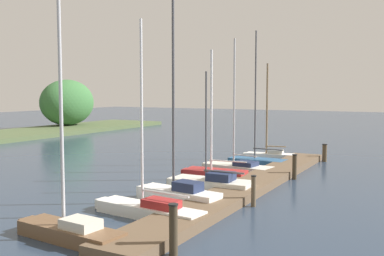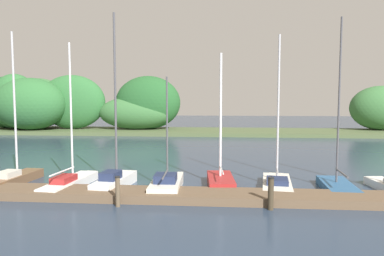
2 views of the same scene
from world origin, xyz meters
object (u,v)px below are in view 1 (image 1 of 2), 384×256
Objects in this scene: sailboat_0 at (68,227)px; sailboat_5 at (236,165)px; sailboat_4 at (213,172)px; mooring_piling_1 at (254,191)px; mooring_piling_0 at (173,229)px; mooring_piling_3 at (325,153)px; sailboat_1 at (147,207)px; sailboat_3 at (209,184)px; sailboat_7 at (269,153)px; sailboat_2 at (177,191)px; mooring_piling_2 at (295,167)px; sailboat_6 at (256,159)px.

sailboat_0 reaches higher than sailboat_5.
mooring_piling_1 is (-3.98, -3.65, 0.24)m from sailboat_4.
mooring_piling_0 is (-9.76, -3.60, 0.34)m from sailboat_4.
mooring_piling_3 is (12.34, 0.04, -0.05)m from mooring_piling_1.
mooring_piling_1 is (3.08, -2.75, 0.27)m from sailboat_1.
sailboat_3 is 4.72× the size of mooring_piling_3.
sailboat_5 is 12.90m from mooring_piling_0.
mooring_piling_0 is at bearing 112.28° from sailboat_5.
sailboat_1 is 0.95× the size of sailboat_5.
mooring_piling_1 is at bearing 97.82° from sailboat_7.
mooring_piling_1 is (0.94, -2.81, 0.14)m from sailboat_2.
sailboat_2 is 12.69m from sailboat_7.
sailboat_2 is at bearing 29.60° from mooring_piling_0.
sailboat_7 is at bearing -87.73° from sailboat_3.
sailboat_0 is at bearing 89.92° from sailboat_2.
mooring_piling_0 is at bearing 106.92° from sailboat_3.
mooring_piling_2 is at bearing -122.21° from sailboat_3.
sailboat_2 reaches higher than mooring_piling_0.
mooring_piling_0 is 1.16× the size of mooring_piling_1.
mooring_piling_3 is (5.70, -3.47, 0.23)m from sailboat_5.
sailboat_0 is 5.32m from sailboat_2.
mooring_piling_3 is (6.42, -0.07, -0.08)m from mooring_piling_2.
mooring_piling_2 reaches higher than mooring_piling_1.
mooring_piling_1 is (-11.73, -3.44, 0.22)m from sailboat_7.
sailboat_3 is (7.76, -0.79, -0.06)m from sailboat_0.
sailboat_6 is 4.76m from mooring_piling_2.
sailboat_0 is 12.58m from mooring_piling_2.
mooring_piling_0 is at bearing 179.45° from mooring_piling_1.
mooring_piling_1 is at bearing 112.78° from sailboat_6.
mooring_piling_0 is (-15.14, -3.34, 0.38)m from sailboat_6.
sailboat_4 is 4.54× the size of mooring_piling_0.
sailboat_5 reaches higher than mooring_piling_3.
mooring_piling_2 is (6.85, -2.70, 0.17)m from sailboat_2.
sailboat_5 is at bearing 15.54° from mooring_piling_0.
sailboat_6 is (12.43, 0.64, -0.01)m from sailboat_1.
mooring_piling_2 is (4.38, -2.51, 0.29)m from sailboat_3.
mooring_piling_2 is at bearing 0.25° from mooring_piling_0.
sailboat_3 is 7.77m from mooring_piling_0.
sailboat_0 is 10.20m from sailboat_4.
sailboat_4 is at bearing 90.10° from sailboat_6.
sailboat_2 is 4.99m from sailboat_4.
sailboat_0 is at bearing 97.43° from mooring_piling_0.
mooring_piling_2 is at bearing 111.30° from sailboat_7.
sailboat_4 reaches higher than mooring_piling_1.
sailboat_6 is 6.55× the size of mooring_piling_1.
sailboat_4 is at bearing 156.64° from mooring_piling_3.
sailboat_6 reaches higher than mooring_piling_3.
mooring_piling_2 is 6.42m from mooring_piling_3.
sailboat_5 is at bearing -84.83° from sailboat_0.
sailboat_7 is 4.86× the size of mooring_piling_2.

